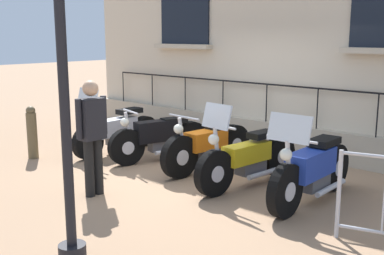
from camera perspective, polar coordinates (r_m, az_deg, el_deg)
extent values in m
plane|color=#9E7A5B|center=(8.14, 0.61, -5.40)|extent=(60.00, 60.00, 0.00)
cube|color=#B1A48F|center=(9.72, 8.99, -0.97)|extent=(0.20, 10.58, 0.60)
cube|color=black|center=(11.02, -0.91, 15.08)|extent=(0.06, 1.44, 1.93)
cube|color=#BCAE97|center=(10.94, -1.18, 9.79)|extent=(0.24, 1.64, 0.10)
cube|color=black|center=(9.52, 9.05, 5.19)|extent=(0.03, 8.89, 0.03)
cylinder|color=black|center=(12.54, -8.31, 4.91)|extent=(0.02, 0.02, 0.75)
cylinder|color=black|center=(11.71, -4.83, 4.54)|extent=(0.02, 0.02, 0.75)
cylinder|color=black|center=(10.93, -0.83, 4.10)|extent=(0.02, 0.02, 0.75)
cylinder|color=black|center=(10.21, 3.75, 3.58)|extent=(0.02, 0.02, 0.75)
cylinder|color=black|center=(9.57, 8.98, 2.95)|extent=(0.02, 0.02, 0.75)
cylinder|color=black|center=(9.02, 14.89, 2.20)|extent=(0.02, 0.02, 0.75)
cylinder|color=black|center=(8.58, 21.48, 1.35)|extent=(0.02, 0.02, 0.75)
cylinder|color=black|center=(9.08, -12.47, -1.83)|extent=(0.64, 0.17, 0.64)
cylinder|color=silver|center=(9.08, -12.47, -1.83)|extent=(0.23, 0.18, 0.22)
cylinder|color=black|center=(10.01, -5.73, -0.42)|extent=(0.64, 0.17, 0.64)
cylinder|color=silver|center=(10.01, -5.73, -0.42)|extent=(0.23, 0.18, 0.22)
cube|color=#B2B2BC|center=(9.46, -9.21, 0.07)|extent=(0.93, 0.32, 0.33)
cube|color=#4C4C51|center=(9.57, -8.70, -1.23)|extent=(0.56, 0.25, 0.22)
cube|color=black|center=(9.65, -7.56, 2.00)|extent=(0.52, 0.28, 0.10)
cylinder|color=silver|center=(9.04, -12.31, 0.38)|extent=(0.16, 0.06, 0.71)
cylinder|color=silver|center=(9.01, -12.15, 2.61)|extent=(0.05, 0.65, 0.04)
sphere|color=white|center=(8.97, -12.71, 1.38)|extent=(0.16, 0.16, 0.16)
cylinder|color=silver|center=(9.59, -7.23, -1.85)|extent=(0.83, 0.10, 0.08)
cube|color=silver|center=(8.96, -12.49, 3.51)|extent=(0.13, 0.54, 0.36)
cylinder|color=black|center=(8.55, -7.93, -2.37)|extent=(0.69, 0.34, 0.67)
cylinder|color=silver|center=(8.55, -7.93, -2.37)|extent=(0.27, 0.24, 0.23)
cylinder|color=black|center=(9.17, -0.09, -1.34)|extent=(0.69, 0.34, 0.67)
cylinder|color=silver|center=(9.17, -0.09, -1.34)|extent=(0.27, 0.24, 0.23)
cube|color=black|center=(8.77, -4.18, -0.40)|extent=(0.90, 0.50, 0.38)
cube|color=#4C4C51|center=(8.87, -3.58, -2.01)|extent=(0.56, 0.35, 0.23)
cube|color=black|center=(8.90, -2.19, 0.89)|extent=(0.53, 0.36, 0.10)
cylinder|color=silver|center=(8.50, -7.68, -0.24)|extent=(0.17, 0.10, 0.65)
cylinder|color=silver|center=(8.46, -7.43, 1.92)|extent=(0.20, 0.57, 0.04)
sphere|color=white|center=(8.45, -8.14, 0.64)|extent=(0.16, 0.16, 0.16)
cylinder|color=silver|center=(8.85, -2.18, -2.81)|extent=(0.77, 0.29, 0.08)
cylinder|color=black|center=(7.72, -1.51, -3.56)|extent=(0.73, 0.21, 0.72)
cylinder|color=silver|center=(7.72, -1.51, -3.56)|extent=(0.27, 0.19, 0.25)
cylinder|color=black|center=(8.62, 5.05, -2.03)|extent=(0.73, 0.21, 0.72)
cylinder|color=silver|center=(8.62, 5.05, -2.03)|extent=(0.27, 0.19, 0.25)
cube|color=orange|center=(8.08, 1.71, -1.48)|extent=(0.80, 0.38, 0.31)
cube|color=#4C4C51|center=(8.20, 2.20, -2.94)|extent=(0.48, 0.29, 0.25)
cube|color=black|center=(8.27, 3.30, -0.06)|extent=(0.46, 0.32, 0.10)
cylinder|color=silver|center=(7.68, -1.24, -1.16)|extent=(0.16, 0.07, 0.66)
cylinder|color=silver|center=(7.65, -0.97, 1.26)|extent=(0.10, 0.70, 0.04)
sphere|color=white|center=(7.60, -1.64, -0.18)|extent=(0.16, 0.16, 0.16)
cylinder|color=silver|center=(8.21, 3.77, -3.84)|extent=(0.70, 0.14, 0.08)
cylinder|color=black|center=(6.89, 2.71, -5.53)|extent=(0.70, 0.21, 0.69)
cylinder|color=silver|center=(6.89, 2.71, -5.53)|extent=(0.26, 0.18, 0.24)
cylinder|color=black|center=(7.98, 10.46, -3.37)|extent=(0.70, 0.21, 0.69)
cylinder|color=silver|center=(7.98, 10.46, -3.37)|extent=(0.26, 0.18, 0.24)
cube|color=gold|center=(7.33, 6.65, -3.06)|extent=(0.88, 0.37, 0.29)
cube|color=#4C4C51|center=(7.46, 7.13, -4.56)|extent=(0.53, 0.28, 0.24)
cube|color=black|center=(7.53, 8.46, -0.84)|extent=(0.50, 0.30, 0.10)
cylinder|color=silver|center=(6.83, 3.04, -2.69)|extent=(0.16, 0.08, 0.69)
cylinder|color=silver|center=(6.79, 3.37, 0.18)|extent=(0.10, 0.62, 0.04)
sphere|color=white|center=(6.75, 2.63, -1.45)|extent=(0.16, 0.16, 0.16)
cylinder|color=silver|center=(7.52, 8.81, -5.44)|extent=(0.77, 0.16, 0.08)
cube|color=silver|center=(6.72, 3.02, 1.37)|extent=(0.18, 0.51, 0.36)
cylinder|color=black|center=(6.22, 11.21, -7.51)|extent=(0.71, 0.15, 0.71)
cylinder|color=silver|center=(6.22, 11.21, -7.51)|extent=(0.25, 0.16, 0.25)
cylinder|color=black|center=(7.46, 16.84, -4.61)|extent=(0.71, 0.15, 0.71)
cylinder|color=silver|center=(7.46, 16.84, -4.61)|extent=(0.25, 0.16, 0.25)
cube|color=#1E389E|center=(6.73, 14.18, -4.23)|extent=(0.93, 0.34, 0.36)
cube|color=#4C4C51|center=(6.88, 14.46, -6.12)|extent=(0.56, 0.27, 0.25)
cube|color=black|center=(6.99, 15.67, -1.63)|extent=(0.52, 0.30, 0.10)
cylinder|color=silver|center=(6.16, 11.56, -4.46)|extent=(0.16, 0.06, 0.67)
cylinder|color=silver|center=(6.12, 11.91, -1.38)|extent=(0.05, 0.72, 0.04)
sphere|color=white|center=(6.06, 11.28, -3.23)|extent=(0.16, 0.16, 0.16)
cylinder|color=silver|center=(7.00, 16.41, -6.99)|extent=(0.83, 0.09, 0.08)
cube|color=silver|center=(6.04, 11.69, -0.08)|extent=(0.13, 0.59, 0.36)
cylinder|color=black|center=(5.11, -14.23, -14.75)|extent=(0.28, 0.28, 0.24)
cylinder|color=black|center=(4.62, -15.37, 7.11)|extent=(0.10, 0.10, 4.06)
cylinder|color=#B7B7BF|center=(5.71, 17.31, -7.72)|extent=(0.05, 0.05, 1.05)
cylinder|color=brown|center=(9.43, -18.74, -0.93)|extent=(0.19, 0.19, 0.88)
sphere|color=brown|center=(9.35, -18.92, 1.94)|extent=(0.17, 0.17, 0.17)
cylinder|color=black|center=(7.10, -11.28, -4.60)|extent=(0.14, 0.14, 0.84)
cylinder|color=black|center=(7.01, -12.31, -4.86)|extent=(0.14, 0.14, 0.84)
cube|color=black|center=(6.89, -12.03, 1.01)|extent=(0.37, 0.23, 0.59)
sphere|color=tan|center=(6.83, -12.18, 4.65)|extent=(0.23, 0.23, 0.23)
cylinder|color=black|center=(7.02, -10.61, 1.50)|extent=(0.09, 0.09, 0.56)
cylinder|color=black|center=(6.76, -13.51, 1.00)|extent=(0.09, 0.09, 0.56)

